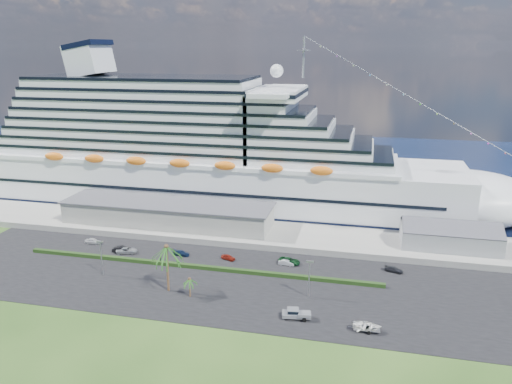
% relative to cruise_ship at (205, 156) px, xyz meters
% --- Properties ---
extents(ground, '(420.00, 420.00, 0.00)m').
position_rel_cruise_ship_xyz_m(ground, '(21.53, -64.00, -16.69)').
color(ground, '#254416').
rests_on(ground, ground).
extents(asphalt_lot, '(140.00, 38.00, 0.12)m').
position_rel_cruise_ship_xyz_m(asphalt_lot, '(21.53, -53.00, -16.63)').
color(asphalt_lot, black).
rests_on(asphalt_lot, ground).
extents(wharf, '(240.00, 20.00, 1.80)m').
position_rel_cruise_ship_xyz_m(wharf, '(21.53, -24.00, -15.79)').
color(wharf, gray).
rests_on(wharf, ground).
extents(water, '(420.00, 160.00, 0.02)m').
position_rel_cruise_ship_xyz_m(water, '(21.53, 66.00, -16.68)').
color(water, black).
rests_on(water, ground).
extents(cruise_ship, '(191.00, 38.00, 54.00)m').
position_rel_cruise_ship_xyz_m(cruise_ship, '(0.00, 0.00, 0.00)').
color(cruise_ship, silver).
rests_on(cruise_ship, ground).
extents(terminal_building, '(61.00, 15.00, 6.30)m').
position_rel_cruise_ship_xyz_m(terminal_building, '(-3.47, -24.00, -11.68)').
color(terminal_building, gray).
rests_on(terminal_building, wharf).
extents(port_shed, '(24.00, 12.31, 7.37)m').
position_rel_cruise_ship_xyz_m(port_shed, '(73.53, -24.00, -12.30)').
color(port_shed, gray).
rests_on(port_shed, wharf).
extents(hedge, '(88.00, 1.10, 0.90)m').
position_rel_cruise_ship_xyz_m(hedge, '(13.53, -48.00, -16.12)').
color(hedge, black).
rests_on(hedge, asphalt_lot).
extents(lamp_post_left, '(1.60, 0.35, 8.27)m').
position_rel_cruise_ship_xyz_m(lamp_post_left, '(-6.47, -56.00, -11.35)').
color(lamp_post_left, gray).
rests_on(lamp_post_left, asphalt_lot).
extents(lamp_post_right, '(1.60, 0.35, 8.27)m').
position_rel_cruise_ship_xyz_m(lamp_post_right, '(41.53, -56.00, -11.35)').
color(lamp_post_right, gray).
rests_on(lamp_post_right, asphalt_lot).
extents(palm_tall, '(8.82, 8.82, 11.13)m').
position_rel_cruise_ship_xyz_m(palm_tall, '(11.53, -60.00, -7.49)').
color(palm_tall, '#47301E').
rests_on(palm_tall, ground).
extents(palm_short, '(3.53, 3.53, 4.56)m').
position_rel_cruise_ship_xyz_m(palm_short, '(17.03, -61.50, -13.03)').
color(palm_short, '#47301E').
rests_on(palm_short, ground).
extents(parked_car_0, '(4.31, 1.77, 1.46)m').
position_rel_cruise_ship_xyz_m(parked_car_0, '(-18.65, -39.54, -15.84)').
color(parked_car_0, silver).
rests_on(parked_car_0, asphalt_lot).
extents(parked_car_1, '(5.04, 2.65, 1.58)m').
position_rel_cruise_ship_xyz_m(parked_car_1, '(-8.36, -43.02, -15.79)').
color(parked_car_1, black).
rests_on(parked_car_1, asphalt_lot).
extents(parked_car_2, '(5.81, 3.98, 1.48)m').
position_rel_cruise_ship_xyz_m(parked_car_2, '(-6.82, -43.36, -15.84)').
color(parked_car_2, '#9FA2A8').
rests_on(parked_car_2, asphalt_lot).
extents(parked_car_3, '(4.44, 2.22, 1.24)m').
position_rel_cruise_ship_xyz_m(parked_car_3, '(7.30, -41.56, -15.96)').
color(parked_car_3, '#132242').
rests_on(parked_car_3, asphalt_lot).
extents(parked_car_4, '(4.02, 2.73, 1.27)m').
position_rel_cruise_ship_xyz_m(parked_car_4, '(19.64, -41.43, -15.94)').
color(parked_car_4, maroon).
rests_on(parked_car_4, asphalt_lot).
extents(parked_car_5, '(3.95, 1.62, 1.27)m').
position_rel_cruise_ship_xyz_m(parked_car_5, '(34.28, -41.34, -15.94)').
color(parked_car_5, silver).
rests_on(parked_car_5, asphalt_lot).
extents(parked_car_6, '(5.62, 3.37, 1.46)m').
position_rel_cruise_ship_xyz_m(parked_car_6, '(34.80, -40.29, -15.84)').
color(parked_car_6, '#0E3B1A').
rests_on(parked_car_6, asphalt_lot).
extents(parked_car_7, '(4.57, 2.94, 1.23)m').
position_rel_cruise_ship_xyz_m(parked_car_7, '(59.52, -39.44, -15.96)').
color(parked_car_7, '#232428').
rests_on(parked_car_7, asphalt_lot).
extents(pickup_truck, '(5.91, 2.96, 1.98)m').
position_rel_cruise_ship_xyz_m(pickup_truck, '(40.24, -65.26, -15.48)').
color(pickup_truck, black).
rests_on(pickup_truck, asphalt_lot).
extents(boat_trailer, '(6.11, 3.98, 1.75)m').
position_rel_cruise_ship_xyz_m(boat_trailer, '(53.75, -66.91, -15.41)').
color(boat_trailer, gray).
rests_on(boat_trailer, asphalt_lot).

